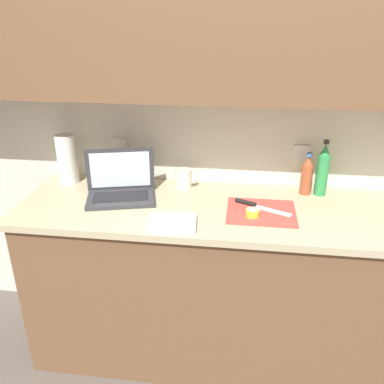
% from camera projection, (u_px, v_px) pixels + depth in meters
% --- Properties ---
extents(ground_plane, '(12.00, 12.00, 0.00)m').
position_uv_depth(ground_plane, '(253.00, 350.00, 2.38)').
color(ground_plane, '#564C47').
rests_on(ground_plane, ground).
extents(wall_back, '(5.20, 0.38, 2.60)m').
position_uv_depth(wall_back, '(273.00, 69.00, 1.98)').
color(wall_back, silver).
rests_on(wall_back, ground_plane).
extents(counter_unit, '(2.49, 0.65, 0.92)m').
position_uv_depth(counter_unit, '(263.00, 284.00, 2.19)').
color(counter_unit, brown).
rests_on(counter_unit, ground_plane).
extents(laptop, '(0.40, 0.31, 0.24)m').
position_uv_depth(laptop, '(121.00, 186.00, 2.12)').
color(laptop, '#333338').
rests_on(laptop, counter_unit).
extents(cutting_board, '(0.33, 0.29, 0.01)m').
position_uv_depth(cutting_board, '(261.00, 212.00, 1.97)').
color(cutting_board, '#D1473D').
rests_on(cutting_board, counter_unit).
extents(knife, '(0.28, 0.15, 0.02)m').
position_uv_depth(knife, '(253.00, 205.00, 2.02)').
color(knife, silver).
rests_on(knife, cutting_board).
extents(lemon_half_cut, '(0.07, 0.07, 0.03)m').
position_uv_depth(lemon_half_cut, '(253.00, 213.00, 1.92)').
color(lemon_half_cut, yellow).
rests_on(lemon_half_cut, cutting_board).
extents(bottle_green_soda, '(0.06, 0.06, 0.30)m').
position_uv_depth(bottle_green_soda, '(323.00, 170.00, 2.12)').
color(bottle_green_soda, '#2D934C').
rests_on(bottle_green_soda, counter_unit).
extents(bottle_oil_tall, '(0.06, 0.06, 0.23)m').
position_uv_depth(bottle_oil_tall, '(307.00, 176.00, 2.14)').
color(bottle_oil_tall, '#A34C2D').
rests_on(bottle_oil_tall, counter_unit).
extents(measuring_cup, '(0.11, 0.09, 0.10)m').
position_uv_depth(measuring_cup, '(184.00, 178.00, 2.24)').
color(measuring_cup, silver).
rests_on(measuring_cup, counter_unit).
extents(paper_towel_roll, '(0.11, 0.11, 0.28)m').
position_uv_depth(paper_towel_roll, '(67.00, 159.00, 2.28)').
color(paper_towel_roll, white).
rests_on(paper_towel_roll, counter_unit).
extents(dish_towel, '(0.23, 0.18, 0.02)m').
position_uv_depth(dish_towel, '(172.00, 223.00, 1.86)').
color(dish_towel, silver).
rests_on(dish_towel, counter_unit).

